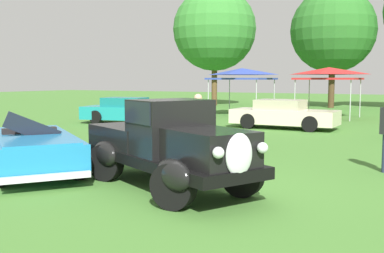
{
  "coord_description": "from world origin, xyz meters",
  "views": [
    {
      "loc": [
        4.1,
        -7.59,
        2.08
      ],
      "look_at": [
        -0.69,
        1.04,
        1.08
      ],
      "focal_mm": 43.92,
      "sensor_mm": 36.0,
      "label": 1
    }
  ],
  "objects_px": {
    "show_car_teal": "(128,111)",
    "show_car_cream": "(283,114)",
    "neighbor_convertible": "(33,147)",
    "spectator_far_side": "(198,123)",
    "feature_pickup_truck": "(168,143)",
    "canopy_tent_center_field": "(329,73)",
    "canopy_tent_left_field": "(242,73)"
  },
  "relations": [
    {
      "from": "show_car_teal",
      "to": "show_car_cream",
      "type": "distance_m",
      "value": 7.26
    },
    {
      "from": "spectator_far_side",
      "to": "canopy_tent_center_field",
      "type": "relative_size",
      "value": 0.54
    },
    {
      "from": "canopy_tent_left_field",
      "to": "canopy_tent_center_field",
      "type": "bearing_deg",
      "value": 2.51
    },
    {
      "from": "neighbor_convertible",
      "to": "canopy_tent_center_field",
      "type": "height_order",
      "value": "canopy_tent_center_field"
    },
    {
      "from": "feature_pickup_truck",
      "to": "show_car_cream",
      "type": "xyz_separation_m",
      "value": [
        -1.5,
        11.57,
        -0.27
      ]
    },
    {
      "from": "show_car_teal",
      "to": "neighbor_convertible",
      "type": "bearing_deg",
      "value": -63.56
    },
    {
      "from": "feature_pickup_truck",
      "to": "spectator_far_side",
      "type": "height_order",
      "value": "feature_pickup_truck"
    },
    {
      "from": "neighbor_convertible",
      "to": "spectator_far_side",
      "type": "bearing_deg",
      "value": 59.34
    },
    {
      "from": "spectator_far_side",
      "to": "canopy_tent_center_field",
      "type": "distance_m",
      "value": 14.5
    },
    {
      "from": "show_car_cream",
      "to": "canopy_tent_center_field",
      "type": "relative_size",
      "value": 1.4
    },
    {
      "from": "show_car_cream",
      "to": "feature_pickup_truck",
      "type": "bearing_deg",
      "value": -82.62
    },
    {
      "from": "neighbor_convertible",
      "to": "show_car_cream",
      "type": "height_order",
      "value": "neighbor_convertible"
    },
    {
      "from": "spectator_far_side",
      "to": "canopy_tent_center_field",
      "type": "xyz_separation_m",
      "value": [
        0.15,
        14.42,
        1.51
      ]
    },
    {
      "from": "feature_pickup_truck",
      "to": "show_car_cream",
      "type": "bearing_deg",
      "value": 97.38
    },
    {
      "from": "spectator_far_side",
      "to": "neighbor_convertible",
      "type": "bearing_deg",
      "value": -120.66
    },
    {
      "from": "feature_pickup_truck",
      "to": "canopy_tent_left_field",
      "type": "relative_size",
      "value": 1.41
    },
    {
      "from": "feature_pickup_truck",
      "to": "canopy_tent_left_field",
      "type": "distance_m",
      "value": 18.77
    },
    {
      "from": "neighbor_convertible",
      "to": "show_car_cream",
      "type": "xyz_separation_m",
      "value": [
        1.94,
        11.76,
        0.02
      ]
    },
    {
      "from": "canopy_tent_center_field",
      "to": "feature_pickup_truck",
      "type": "bearing_deg",
      "value": -86.49
    },
    {
      "from": "show_car_cream",
      "to": "canopy_tent_left_field",
      "type": "xyz_separation_m",
      "value": [
        -4.49,
        6.16,
        1.82
      ]
    },
    {
      "from": "feature_pickup_truck",
      "to": "neighbor_convertible",
      "type": "bearing_deg",
      "value": -176.86
    },
    {
      "from": "neighbor_convertible",
      "to": "show_car_cream",
      "type": "distance_m",
      "value": 11.92
    },
    {
      "from": "feature_pickup_truck",
      "to": "show_car_cream",
      "type": "relative_size",
      "value": 1.04
    },
    {
      "from": "show_car_teal",
      "to": "canopy_tent_center_field",
      "type": "bearing_deg",
      "value": 45.5
    },
    {
      "from": "neighbor_convertible",
      "to": "show_car_teal",
      "type": "xyz_separation_m",
      "value": [
        -5.2,
        10.45,
        0.02
      ]
    },
    {
      "from": "feature_pickup_truck",
      "to": "canopy_tent_center_field",
      "type": "distance_m",
      "value": 18.04
    },
    {
      "from": "feature_pickup_truck",
      "to": "show_car_teal",
      "type": "xyz_separation_m",
      "value": [
        -8.64,
        10.26,
        -0.27
      ]
    },
    {
      "from": "neighbor_convertible",
      "to": "spectator_far_side",
      "type": "relative_size",
      "value": 2.67
    },
    {
      "from": "show_car_cream",
      "to": "spectator_far_side",
      "type": "xyz_separation_m",
      "value": [
        0.25,
        -8.05,
        0.31
      ]
    },
    {
      "from": "canopy_tent_left_field",
      "to": "feature_pickup_truck",
      "type": "bearing_deg",
      "value": -71.32
    },
    {
      "from": "feature_pickup_truck",
      "to": "spectator_far_side",
      "type": "distance_m",
      "value": 3.73
    },
    {
      "from": "canopy_tent_left_field",
      "to": "canopy_tent_center_field",
      "type": "xyz_separation_m",
      "value": [
        4.89,
        0.21,
        -0.0
      ]
    }
  ]
}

